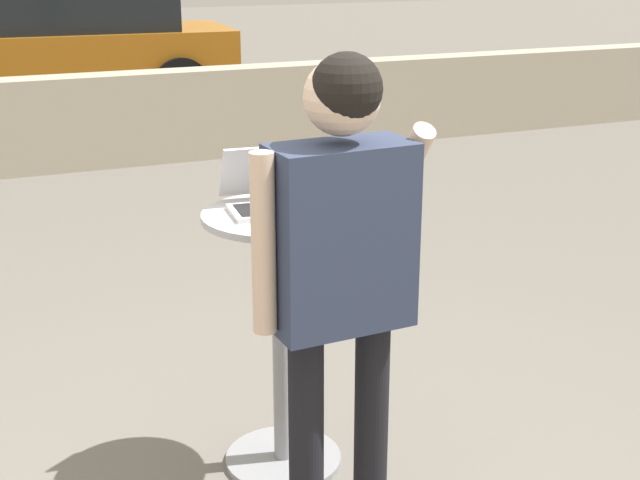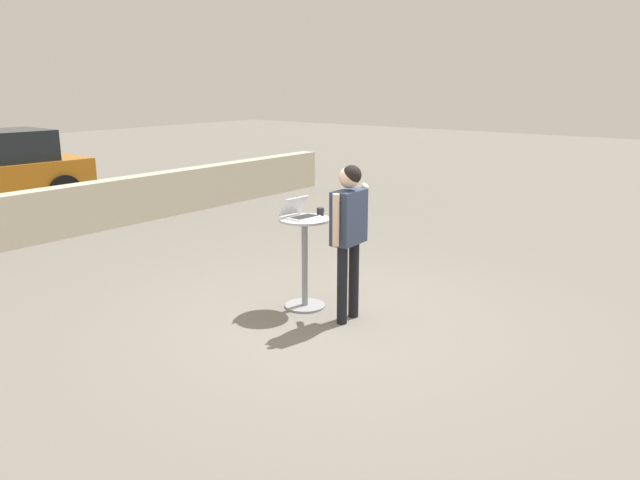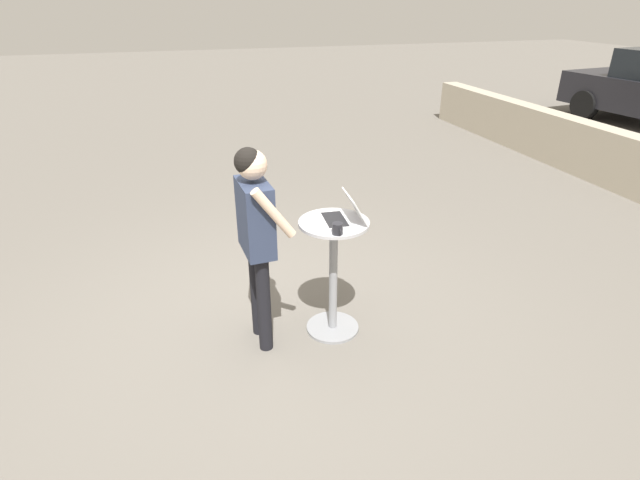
{
  "view_description": "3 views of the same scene",
  "coord_description": "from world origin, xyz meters",
  "views": [
    {
      "loc": [
        -0.82,
        -2.33,
        1.95
      ],
      "look_at": [
        0.34,
        0.47,
        0.93
      ],
      "focal_mm": 50.0,
      "sensor_mm": 36.0,
      "label": 1
    },
    {
      "loc": [
        -4.96,
        -3.65,
        2.49
      ],
      "look_at": [
        -0.0,
        0.16,
        0.89
      ],
      "focal_mm": 35.0,
      "sensor_mm": 36.0,
      "label": 2
    },
    {
      "loc": [
        3.6,
        -0.62,
        2.63
      ],
      "look_at": [
        0.37,
        0.38,
        0.96
      ],
      "focal_mm": 28.0,
      "sensor_mm": 36.0,
      "label": 3
    }
  ],
  "objects": [
    {
      "name": "ground_plane",
      "position": [
        0.0,
        0.0,
        0.0
      ],
      "size": [
        50.0,
        50.0,
        0.0
      ],
      "primitive_type": "plane",
      "color": "slate"
    },
    {
      "name": "cafe_table",
      "position": [
        0.22,
        0.54,
        0.59
      ],
      "size": [
        0.56,
        0.56,
        1.03
      ],
      "color": "gray",
      "rests_on": "ground_plane"
    },
    {
      "name": "laptop",
      "position": [
        0.22,
        0.61,
        1.08
      ],
      "size": [
        0.37,
        0.35,
        0.22
      ],
      "color": "silver",
      "rests_on": "cafe_table"
    },
    {
      "name": "coffee_mug",
      "position": [
        0.44,
        0.49,
        1.07
      ],
      "size": [
        0.11,
        0.08,
        0.09
      ],
      "color": "#232328",
      "rests_on": "cafe_table"
    },
    {
      "name": "standing_person",
      "position": [
        0.18,
        -0.07,
        1.06
      ],
      "size": [
        0.56,
        0.38,
        1.67
      ],
      "color": "black",
      "rests_on": "ground_plane"
    }
  ]
}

